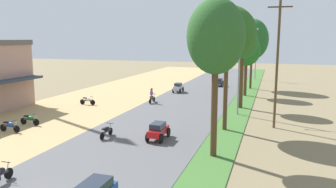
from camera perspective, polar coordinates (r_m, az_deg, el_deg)
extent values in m
cylinder|color=black|center=(27.41, -24.55, -5.49)|extent=(0.56, 0.06, 0.56)
cylinder|color=black|center=(28.24, -26.42, -5.20)|extent=(0.56, 0.06, 0.56)
cube|color=#333338|center=(27.78, -25.52, -4.98)|extent=(1.12, 0.12, 0.12)
ellipsoid|color=#1E4CA5|center=(27.69, -25.42, -4.72)|extent=(0.64, 0.28, 0.32)
cube|color=black|center=(27.91, -25.98, -4.40)|extent=(0.44, 0.20, 0.10)
cylinder|color=#A5A8AD|center=(27.38, -24.68, -4.93)|extent=(0.26, 0.05, 0.68)
cylinder|color=black|center=(27.34, -24.82, -4.16)|extent=(0.04, 0.54, 0.04)
cylinder|color=black|center=(28.99, -21.69, -4.51)|extent=(0.56, 0.06, 0.56)
cylinder|color=black|center=(29.78, -23.54, -4.27)|extent=(0.56, 0.06, 0.56)
cube|color=#333338|center=(29.34, -22.65, -4.05)|extent=(1.12, 0.12, 0.12)
ellipsoid|color=#14722D|center=(29.26, -22.55, -3.80)|extent=(0.64, 0.28, 0.32)
cube|color=black|center=(29.47, -23.10, -3.51)|extent=(0.44, 0.20, 0.10)
cylinder|color=#A5A8AD|center=(28.97, -21.81, -3.98)|extent=(0.26, 0.05, 0.68)
cylinder|color=black|center=(28.93, -21.95, -3.26)|extent=(0.04, 0.54, 0.04)
cylinder|color=black|center=(36.07, -12.80, -1.43)|extent=(0.56, 0.06, 0.56)
cylinder|color=black|center=(36.70, -14.47, -1.30)|extent=(0.56, 0.06, 0.56)
cube|color=#333338|center=(36.35, -13.66, -1.09)|extent=(1.12, 0.12, 0.12)
ellipsoid|color=silver|center=(36.28, -13.56, -0.88)|extent=(0.64, 0.28, 0.32)
cube|color=black|center=(36.45, -14.05, -0.66)|extent=(0.44, 0.20, 0.10)
cylinder|color=#A5A8AD|center=(36.05, -12.90, -1.00)|extent=(0.26, 0.05, 0.68)
cylinder|color=black|center=(36.01, -13.01, -0.41)|extent=(0.04, 0.54, 0.04)
cylinder|color=#4C351E|center=(19.74, 7.94, -2.33)|extent=(0.38, 0.38, 5.89)
ellipsoid|color=#285724|center=(19.33, 8.22, 9.77)|extent=(3.35, 3.35, 4.35)
cylinder|color=#4C351E|center=(25.63, 9.85, 0.73)|extent=(0.33, 0.33, 6.24)
ellipsoid|color=#26561D|center=(25.34, 10.12, 10.27)|extent=(4.28, 4.28, 4.10)
cylinder|color=#4C351E|center=(34.32, 12.43, 2.37)|extent=(0.44, 0.44, 5.69)
ellipsoid|color=#246024|center=(34.08, 12.65, 8.60)|extent=(3.14, 3.14, 3.21)
cylinder|color=#4C351E|center=(41.95, 13.14, 2.81)|extent=(0.38, 0.38, 4.53)
ellipsoid|color=#1F6320|center=(41.71, 13.31, 7.33)|extent=(3.43, 3.43, 3.79)
cylinder|color=#4C351E|center=(48.13, 14.05, 4.06)|extent=(0.31, 0.31, 5.31)
ellipsoid|color=#215926|center=(47.94, 14.25, 9.07)|extent=(4.43, 4.43, 5.64)
cylinder|color=gray|center=(31.04, 12.05, 3.82)|extent=(0.16, 0.16, 8.02)
cylinder|color=gray|center=(30.99, 10.99, 10.99)|extent=(1.40, 0.08, 0.08)
ellipsoid|color=silver|center=(31.08, 9.68, 10.90)|extent=(0.36, 0.20, 0.14)
cylinder|color=gray|center=(30.85, 13.62, 10.91)|extent=(1.40, 0.08, 0.08)
ellipsoid|color=silver|center=(30.80, 14.94, 10.73)|extent=(0.36, 0.20, 0.14)
cylinder|color=gray|center=(59.15, 14.82, 6.08)|extent=(0.16, 0.16, 7.56)
cylinder|color=gray|center=(59.11, 14.28, 9.62)|extent=(1.40, 0.08, 0.08)
ellipsoid|color=silver|center=(59.15, 13.59, 9.58)|extent=(0.36, 0.20, 0.14)
cylinder|color=gray|center=(59.04, 15.66, 9.57)|extent=(1.40, 0.08, 0.08)
ellipsoid|color=silver|center=(59.01, 16.34, 9.47)|extent=(0.36, 0.20, 0.14)
cylinder|color=brown|center=(27.10, 18.20, 4.61)|extent=(0.20, 0.20, 9.87)
cube|color=#473323|center=(27.13, 18.69, 13.98)|extent=(1.80, 0.10, 0.10)
cube|color=red|center=(23.26, -1.68, -6.40)|extent=(0.88, 2.25, 0.44)
cube|color=#232B38|center=(23.05, -1.77, -5.46)|extent=(0.81, 1.30, 0.40)
cylinder|color=black|center=(22.44, -1.16, -7.66)|extent=(0.11, 0.64, 0.64)
cylinder|color=black|center=(22.76, -3.54, -7.43)|extent=(0.11, 0.64, 0.64)
cylinder|color=black|center=(23.91, 0.10, -6.57)|extent=(0.11, 0.64, 0.64)
cylinder|color=black|center=(24.22, -2.15, -6.37)|extent=(0.11, 0.64, 0.64)
cube|color=#B7BCC1|center=(43.41, 1.76, 1.05)|extent=(0.84, 1.95, 0.50)
cube|color=#232B38|center=(43.30, 1.74, 1.63)|extent=(0.77, 1.10, 0.40)
cylinder|color=black|center=(44.25, 1.42, 0.85)|extent=(0.10, 0.60, 0.60)
cylinder|color=black|center=(44.00, 2.59, 0.79)|extent=(0.10, 0.60, 0.60)
cylinder|color=black|center=(42.92, 0.89, 0.58)|extent=(0.10, 0.60, 0.60)
cylinder|color=black|center=(42.66, 2.10, 0.52)|extent=(0.10, 0.60, 0.60)
cube|color=#282D33|center=(49.80, 8.81, 2.02)|extent=(0.88, 2.25, 0.44)
cube|color=#232B38|center=(49.65, 8.80, 2.49)|extent=(0.81, 1.30, 0.40)
cylinder|color=black|center=(48.97, 9.23, 1.59)|extent=(0.11, 0.64, 0.64)
cylinder|color=black|center=(49.12, 8.08, 1.64)|extent=(0.11, 0.64, 0.64)
cylinder|color=black|center=(50.56, 9.50, 1.82)|extent=(0.11, 0.64, 0.64)
cylinder|color=black|center=(50.70, 8.39, 1.88)|extent=(0.11, 0.64, 0.64)
cylinder|color=black|center=(18.83, -25.66, -12.18)|extent=(0.06, 0.56, 0.56)
ellipsoid|color=black|center=(18.36, -26.90, -11.75)|extent=(0.28, 0.64, 0.32)
cylinder|color=#A5A8AD|center=(18.70, -25.85, -11.46)|extent=(0.05, 0.26, 0.68)
cylinder|color=black|center=(18.54, -26.06, -10.44)|extent=(0.54, 0.04, 0.04)
cylinder|color=black|center=(24.62, -9.83, -6.34)|extent=(0.06, 0.56, 0.56)
cylinder|color=black|center=(23.58, -11.23, -7.10)|extent=(0.06, 0.56, 0.56)
cube|color=#333338|center=(24.05, -10.53, -6.30)|extent=(0.12, 1.12, 0.12)
ellipsoid|color=black|center=(24.08, -10.45, -5.93)|extent=(0.28, 0.64, 0.32)
cube|color=black|center=(23.74, -10.87, -5.86)|extent=(0.20, 0.44, 0.10)
cylinder|color=#A5A8AD|center=(24.50, -9.92, -5.77)|extent=(0.05, 0.26, 0.68)
cylinder|color=black|center=(24.36, -10.01, -4.96)|extent=(0.54, 0.04, 0.04)
cylinder|color=black|center=(36.94, -2.41, -0.91)|extent=(0.06, 0.56, 0.56)
cylinder|color=black|center=(35.79, -3.09, -1.25)|extent=(0.06, 0.56, 0.56)
cube|color=#333338|center=(36.33, -2.74, -0.80)|extent=(0.12, 1.12, 0.12)
ellipsoid|color=silver|center=(36.38, -2.70, -0.56)|extent=(0.28, 0.64, 0.32)
cube|color=black|center=(36.03, -2.90, -0.47)|extent=(0.20, 0.44, 0.10)
cylinder|color=#A5A8AD|center=(36.83, -2.44, -0.51)|extent=(0.05, 0.26, 0.68)
cylinder|color=black|center=(36.72, -2.48, 0.04)|extent=(0.54, 0.04, 0.04)
ellipsoid|color=#724C8C|center=(36.04, -2.86, 0.18)|extent=(0.36, 0.28, 0.64)
sphere|color=red|center=(36.01, -2.84, 0.82)|extent=(0.28, 0.28, 0.28)
cylinder|color=#2D2D38|center=(36.28, -3.01, -0.78)|extent=(0.12, 0.12, 0.48)
cylinder|color=#2D2D38|center=(36.19, -2.59, -0.81)|extent=(0.12, 0.12, 0.48)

